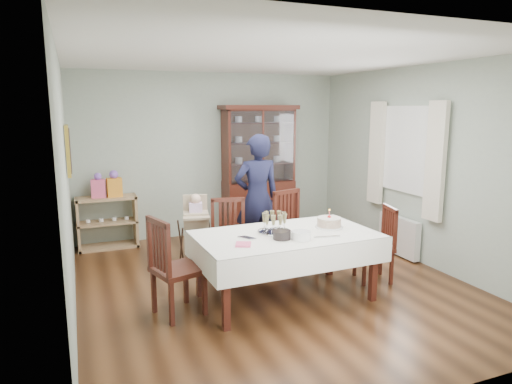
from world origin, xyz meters
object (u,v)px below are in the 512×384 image
dining_table (285,266)px  gift_bag_orange (114,185)px  sideboard (107,222)px  chair_far_left (230,256)px  high_chair (196,238)px  woman (257,198)px  chair_end_left (177,286)px  champagne_tray (275,226)px  chair_far_right (295,247)px  china_cabinet (259,168)px  birthday_cake (329,223)px  gift_bag_pink (98,187)px  chair_end_right (374,259)px

dining_table → gift_bag_orange: bearing=120.1°
sideboard → chair_far_left: 2.37m
gift_bag_orange → high_chair: bearing=-53.9°
woman → chair_far_left: bearing=46.3°
chair_end_left → champagne_tray: size_ratio=2.77×
chair_far_left → chair_far_right: 0.93m
gift_bag_orange → sideboard: bearing=171.3°
chair_end_left → woman: bearing=-64.2°
dining_table → high_chair: high_chair is taller
chair_far_left → champagne_tray: 0.93m
china_cabinet → chair_far_right: bearing=-97.5°
china_cabinet → chair_far_right: size_ratio=2.07×
chair_end_left → birthday_cake: bearing=-106.9°
chair_far_left → chair_end_left: (-0.83, -0.74, 0.01)m
china_cabinet → sideboard: 2.60m
woman → champagne_tray: size_ratio=4.71×
chair_far_right → champagne_tray: chair_far_right is taller
chair_far_left → gift_bag_pink: size_ratio=2.68×
dining_table → gift_bag_pink: size_ratio=5.41×
chair_end_right → birthday_cake: size_ratio=2.93×
chair_far_left → chair_end_right: chair_far_left is taller
chair_far_right → champagne_tray: bearing=-147.0°
chair_end_left → high_chair: bearing=-39.0°
dining_table → champagne_tray: bearing=142.7°
chair_far_right → chair_end_right: 1.03m
chair_far_right → birthday_cake: chair_far_right is taller
birthday_cake → chair_far_right: bearing=93.4°
sideboard → champagne_tray: size_ratio=2.38×
china_cabinet → chair_far_left: china_cabinet is taller
dining_table → gift_bag_pink: bearing=123.6°
high_chair → birthday_cake: bearing=-36.9°
china_cabinet → birthday_cake: 2.71m
gift_bag_orange → birthday_cake: bearing=-51.1°
gift_bag_pink → china_cabinet: bearing=-0.0°
chair_far_left → gift_bag_pink: bearing=138.9°
dining_table → chair_far_left: bearing=116.6°
dining_table → birthday_cake: size_ratio=6.36×
chair_far_right → high_chair: size_ratio=1.05×
chair_end_right → gift_bag_pink: 4.12m
sideboard → champagne_tray: bearing=-58.9°
sideboard → gift_bag_pink: (-0.10, -0.02, 0.57)m
sideboard → chair_end_right: size_ratio=0.96×
dining_table → china_cabinet: (0.79, 2.73, 0.74)m
sideboard → chair_far_right: (2.25, -1.94, -0.09)m
gift_bag_pink → gift_bag_orange: 0.23m
birthday_cake → woman: bearing=105.8°
sideboard → chair_far_left: size_ratio=0.89×
chair_far_left → gift_bag_orange: (-1.19, 1.94, 0.68)m
dining_table → gift_bag_orange: size_ratio=5.03×
birthday_cake → sideboard: bearing=130.3°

